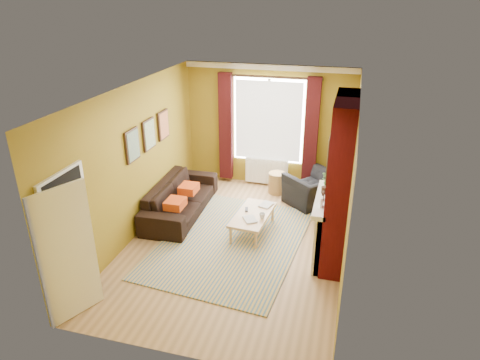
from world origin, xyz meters
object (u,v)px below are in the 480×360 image
(coffee_table, at_px, (253,216))
(floor_lamp, at_px, (335,151))
(wicker_stool, at_px, (277,183))
(armchair, at_px, (313,189))
(sofa, at_px, (181,198))

(coffee_table, relative_size, floor_lamp, 0.82)
(wicker_stool, bearing_deg, armchair, -21.83)
(armchair, height_order, wicker_stool, armchair)
(floor_lamp, bearing_deg, wicker_stool, 172.41)
(armchair, distance_m, coffee_table, 1.80)
(sofa, relative_size, armchair, 2.22)
(sofa, bearing_deg, floor_lamp, -67.90)
(armchair, xyz_separation_m, floor_lamp, (0.39, 0.17, 0.85))
(wicker_stool, height_order, floor_lamp, floor_lamp)
(sofa, height_order, floor_lamp, floor_lamp)
(coffee_table, height_order, floor_lamp, floor_lamp)
(sofa, height_order, coffee_table, sofa)
(coffee_table, xyz_separation_m, wicker_stool, (0.12, 1.85, -0.12))
(sofa, distance_m, wicker_stool, 2.28)
(sofa, relative_size, wicker_stool, 4.84)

